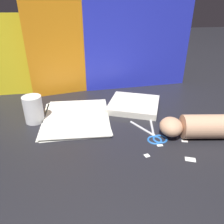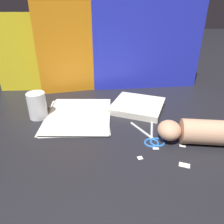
{
  "view_description": "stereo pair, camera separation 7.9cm",
  "coord_description": "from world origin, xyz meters",
  "px_view_note": "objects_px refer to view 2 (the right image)",
  "views": [
    {
      "loc": [
        -0.08,
        -0.71,
        0.42
      ],
      "look_at": [
        0.04,
        -0.01,
        0.06
      ],
      "focal_mm": 35.0,
      "sensor_mm": 36.0,
      "label": 1
    },
    {
      "loc": [
        -0.0,
        -0.72,
        0.42
      ],
      "look_at": [
        0.04,
        -0.01,
        0.06
      ],
      "focal_mm": 35.0,
      "sensor_mm": 36.0,
      "label": 2
    }
  ],
  "objects_px": {
    "paper_stack": "(78,115)",
    "hand_forearm": "(201,132)",
    "mug": "(38,105)",
    "scissors": "(152,137)",
    "book_closed": "(138,106)"
  },
  "relations": [
    {
      "from": "mug",
      "to": "book_closed",
      "type": "bearing_deg",
      "value": 7.66
    },
    {
      "from": "hand_forearm",
      "to": "mug",
      "type": "relative_size",
      "value": 2.63
    },
    {
      "from": "book_closed",
      "to": "scissors",
      "type": "xyz_separation_m",
      "value": [
        0.01,
        -0.23,
        -0.01
      ]
    },
    {
      "from": "paper_stack",
      "to": "hand_forearm",
      "type": "height_order",
      "value": "hand_forearm"
    },
    {
      "from": "paper_stack",
      "to": "scissors",
      "type": "relative_size",
      "value": 1.84
    },
    {
      "from": "scissors",
      "to": "hand_forearm",
      "type": "bearing_deg",
      "value": -13.16
    },
    {
      "from": "scissors",
      "to": "hand_forearm",
      "type": "xyz_separation_m",
      "value": [
        0.15,
        -0.04,
        0.04
      ]
    },
    {
      "from": "hand_forearm",
      "to": "paper_stack",
      "type": "bearing_deg",
      "value": 153.59
    },
    {
      "from": "paper_stack",
      "to": "book_closed",
      "type": "bearing_deg",
      "value": 12.45
    },
    {
      "from": "hand_forearm",
      "to": "book_closed",
      "type": "bearing_deg",
      "value": 121.55
    },
    {
      "from": "book_closed",
      "to": "mug",
      "type": "bearing_deg",
      "value": -172.34
    },
    {
      "from": "book_closed",
      "to": "paper_stack",
      "type": "bearing_deg",
      "value": -167.55
    },
    {
      "from": "paper_stack",
      "to": "mug",
      "type": "xyz_separation_m",
      "value": [
        -0.16,
        0.0,
        0.05
      ]
    },
    {
      "from": "hand_forearm",
      "to": "scissors",
      "type": "bearing_deg",
      "value": 166.84
    },
    {
      "from": "paper_stack",
      "to": "mug",
      "type": "bearing_deg",
      "value": 179.63
    }
  ]
}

